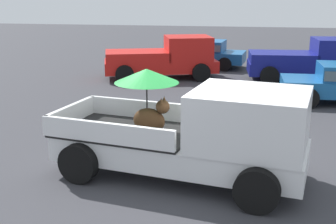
% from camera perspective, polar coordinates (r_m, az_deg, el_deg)
% --- Properties ---
extents(ground_plane, '(80.00, 80.00, 0.00)m').
position_cam_1_polar(ground_plane, '(9.17, 1.40, -8.25)').
color(ground_plane, '#38383D').
extents(pickup_truck_main, '(5.30, 2.98, 2.18)m').
position_cam_1_polar(pickup_truck_main, '(8.69, 4.26, -2.78)').
color(pickup_truck_main, black).
rests_on(pickup_truck_main, ground).
extents(pickup_truck_red, '(4.92, 2.44, 1.80)m').
position_cam_1_polar(pickup_truck_red, '(19.40, 18.13, 6.34)').
color(pickup_truck_red, black).
rests_on(pickup_truck_red, ground).
extents(pickup_truck_far, '(5.12, 3.27, 1.80)m').
position_cam_1_polar(pickup_truck_far, '(19.17, -0.34, 6.99)').
color(pickup_truck_far, black).
rests_on(pickup_truck_far, ground).
extents(parked_sedan_far, '(4.46, 2.33, 1.33)m').
position_cam_1_polar(parked_sedan_far, '(22.11, 4.38, 7.73)').
color(parked_sedan_far, black).
rests_on(parked_sedan_far, ground).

